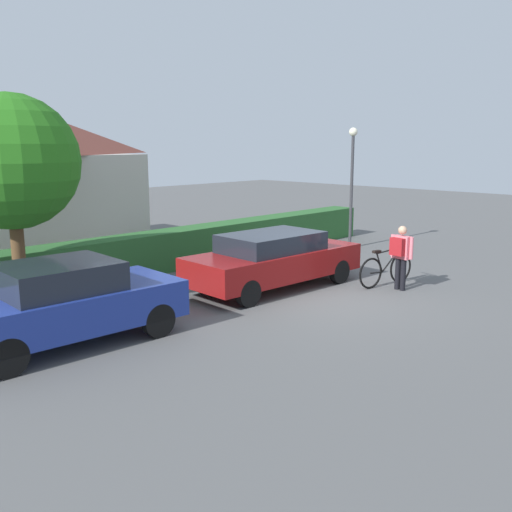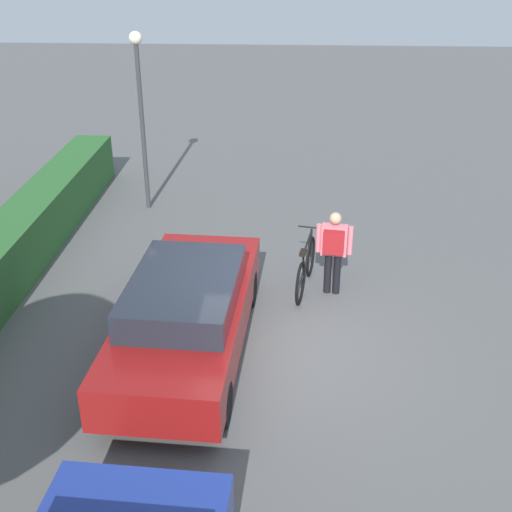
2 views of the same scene
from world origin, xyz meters
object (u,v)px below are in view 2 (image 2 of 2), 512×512
object	(u,v)px
bicycle	(306,268)
person_rider	(334,246)
parked_car_far	(187,312)
street_lamp	(140,97)

from	to	relation	value
bicycle	person_rider	size ratio (longest dim) A/B	1.17
parked_car_far	bicycle	distance (m)	2.82
person_rider	street_lamp	size ratio (longest dim) A/B	0.39
parked_car_far	street_lamp	size ratio (longest dim) A/B	1.17
parked_car_far	person_rider	bearing A→B (deg)	-49.25
bicycle	person_rider	bearing A→B (deg)	-108.94
parked_car_far	street_lamp	bearing A→B (deg)	17.16
street_lamp	parked_car_far	bearing A→B (deg)	-162.84
parked_car_far	person_rider	world-z (taller)	person_rider
parked_car_far	street_lamp	world-z (taller)	street_lamp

